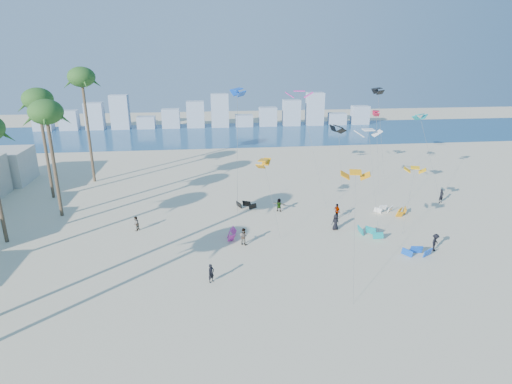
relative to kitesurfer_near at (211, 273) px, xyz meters
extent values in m
plane|color=beige|center=(2.16, -5.36, -0.86)|extent=(220.00, 220.00, 0.00)
plane|color=navy|center=(2.16, 66.64, -0.85)|extent=(220.00, 220.00, 0.00)
imported|color=black|center=(0.00, 0.00, 0.00)|extent=(0.74, 0.72, 1.71)
imported|color=gray|center=(3.44, 7.15, 0.05)|extent=(1.11, 1.07, 1.81)
imported|color=black|center=(14.01, 9.68, 0.05)|extent=(1.01, 0.79, 1.82)
imported|color=gray|center=(15.13, 12.89, 0.08)|extent=(0.85, 1.19, 1.87)
imported|color=black|center=(22.43, 3.45, 0.05)|extent=(1.32, 1.29, 1.81)
imported|color=gray|center=(8.68, 16.00, -0.01)|extent=(1.62, 1.14, 1.68)
imported|color=black|center=(30.44, 16.65, 0.06)|extent=(0.78, 0.65, 1.84)
imported|color=gray|center=(-8.16, 12.03, -0.02)|extent=(0.91, 1.00, 1.67)
cylinder|color=#595959|center=(6.79, 9.72, 3.06)|extent=(1.48, 3.55, 7.85)
cylinder|color=#595959|center=(16.16, 15.46, 4.35)|extent=(0.70, 2.12, 10.42)
cylinder|color=#595959|center=(18.31, 10.38, 4.42)|extent=(0.18, 6.01, 10.57)
cylinder|color=#595959|center=(3.76, 18.53, 6.39)|extent=(0.66, 5.74, 14.50)
cylinder|color=#595959|center=(23.75, 22.87, 4.62)|extent=(0.17, 4.00, 10.97)
cylinder|color=#595959|center=(22.25, 9.50, 2.39)|extent=(2.42, 3.55, 6.50)
cylinder|color=#595959|center=(13.47, 19.11, 6.21)|extent=(2.89, 5.55, 14.15)
cylinder|color=#595959|center=(29.80, 19.68, 4.59)|extent=(2.51, 3.61, 10.90)
cylinder|color=#595959|center=(11.77, -2.27, 3.91)|extent=(1.15, 4.83, 9.54)
cylinder|color=#595959|center=(26.26, 28.09, 5.97)|extent=(1.46, 2.27, 13.67)
cylinder|color=brown|center=(-17.84, 17.64, 5.43)|extent=(0.40, 0.40, 12.56)
ellipsoid|color=#27511C|center=(-17.84, 17.64, 11.71)|extent=(3.80, 3.80, 2.85)
cylinder|color=brown|center=(-21.06, 24.64, 5.76)|extent=(0.40, 0.40, 13.24)
ellipsoid|color=#27511C|center=(-21.06, 24.64, 12.38)|extent=(3.80, 3.80, 2.85)
cylinder|color=brown|center=(-17.27, 31.64, 6.88)|extent=(0.40, 0.40, 15.47)
ellipsoid|color=#27511C|center=(-17.27, 31.64, 14.62)|extent=(3.80, 3.80, 2.85)
cube|color=beige|center=(-30.84, 32.64, 1.64)|extent=(8.00, 7.00, 5.00)
cube|color=#9EADBF|center=(-39.84, 76.64, 0.64)|extent=(4.40, 3.00, 3.00)
cube|color=#9EADBF|center=(-33.64, 76.64, 1.54)|extent=(4.40, 3.00, 4.80)
cube|color=#9EADBF|center=(-27.44, 76.64, 2.44)|extent=(4.40, 3.00, 6.60)
cube|color=#9EADBF|center=(-21.24, 76.64, 3.34)|extent=(4.40, 3.00, 8.40)
cube|color=#9EADBF|center=(-15.04, 76.64, 0.64)|extent=(4.40, 3.00, 3.00)
cube|color=#9EADBF|center=(-8.84, 76.64, 1.54)|extent=(4.40, 3.00, 4.80)
cube|color=#9EADBF|center=(-2.64, 76.64, 2.44)|extent=(4.40, 3.00, 6.60)
cube|color=#9EADBF|center=(3.56, 76.64, 3.34)|extent=(4.40, 3.00, 8.40)
cube|color=#9EADBF|center=(9.76, 76.64, 0.64)|extent=(4.40, 3.00, 3.00)
cube|color=#9EADBF|center=(15.96, 76.64, 1.54)|extent=(4.40, 3.00, 4.80)
cube|color=#9EADBF|center=(22.16, 76.64, 2.44)|extent=(4.40, 3.00, 6.60)
cube|color=#9EADBF|center=(28.36, 76.64, 3.34)|extent=(4.40, 3.00, 8.40)
cube|color=#9EADBF|center=(34.56, 76.64, 0.64)|extent=(4.40, 3.00, 3.00)
cube|color=#9EADBF|center=(40.76, 76.64, 1.54)|extent=(4.40, 3.00, 4.80)
camera|label=1|loc=(0.10, -32.79, 18.58)|focal=29.78mm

